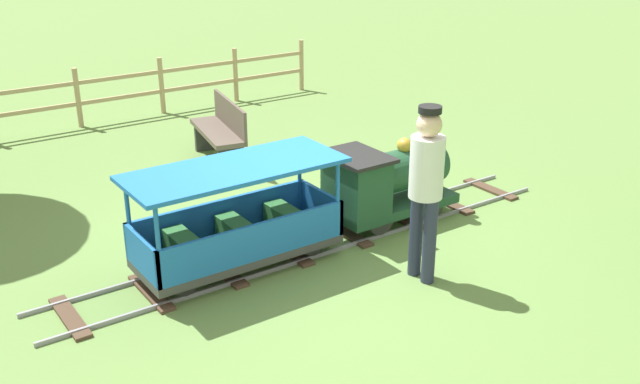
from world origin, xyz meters
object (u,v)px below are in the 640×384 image
at_px(locomotive, 385,181).
at_px(passenger_car, 238,226).
at_px(park_bench, 221,132).
at_px(conductor_person, 426,180).

relative_size(locomotive, passenger_car, 0.72).
bearing_deg(park_bench, passenger_car, -24.71).
bearing_deg(passenger_car, park_bench, 155.29).
xyz_separation_m(locomotive, conductor_person, (1.12, -0.49, 0.47)).
bearing_deg(passenger_car, locomotive, 90.00).
xyz_separation_m(locomotive, park_bench, (-2.72, -0.51, -0.07)).
distance_m(locomotive, park_bench, 2.76).
bearing_deg(locomotive, park_bench, -169.46).
distance_m(passenger_car, conductor_person, 1.77).
bearing_deg(passenger_car, conductor_person, 48.34).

